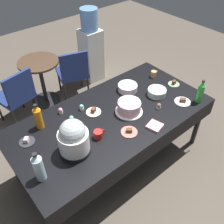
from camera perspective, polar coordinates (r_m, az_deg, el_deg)
ground at (r=3.21m, az=0.00°, el=-10.79°), size 9.00×9.00×0.00m
potluck_table at (r=2.70m, az=0.00°, el=-1.78°), size 2.20×1.10×0.75m
frosted_layer_cake at (r=2.67m, az=3.94°, el=1.11°), size 0.30×0.30×0.14m
slow_cooker at (r=2.22m, az=-8.83°, el=-5.99°), size 0.29×0.29×0.37m
glass_salad_bowl at (r=2.97m, az=10.24°, el=4.51°), size 0.22×0.22×0.08m
ceramic_snack_bowl at (r=3.00m, az=3.60°, el=5.63°), size 0.23×0.23×0.08m
dessert_plate_sage at (r=3.20m, az=13.99°, el=6.36°), size 0.14×0.14×0.06m
dessert_plate_white at (r=2.94m, az=15.88°, el=2.40°), size 0.18×0.18×0.05m
dessert_plate_cream at (r=2.70m, az=-4.27°, el=0.15°), size 0.16×0.16×0.06m
dessert_plate_charcoal at (r=2.52m, az=-18.93°, el=-6.34°), size 0.15×0.15×0.05m
dessert_plate_coral at (r=2.48m, az=3.95°, el=-4.48°), size 0.17×0.17×0.05m
cupcake_berry at (r=2.73m, az=-11.71°, el=0.28°), size 0.05×0.05×0.07m
cupcake_lemon at (r=2.78m, az=10.68°, el=1.32°), size 0.05×0.05×0.07m
cupcake_mint at (r=2.61m, az=-9.27°, el=-1.52°), size 0.05×0.05×0.07m
cupcake_vanilla at (r=2.74m, az=-6.99°, el=1.08°), size 0.05×0.05×0.07m
soda_bottle_orange_juice at (r=2.55m, az=-16.59°, el=-1.12°), size 0.08×0.08×0.29m
soda_bottle_lime_soda at (r=2.94m, az=19.63°, el=4.34°), size 0.07×0.07×0.28m
soda_bottle_water at (r=2.11m, az=-16.50°, el=-12.02°), size 0.09×0.09×0.31m
coffee_mug_red at (r=2.41m, az=-3.16°, el=-5.12°), size 0.13×0.09×0.08m
coffee_mug_tan at (r=3.29m, az=9.56°, el=8.60°), size 0.11×0.07×0.08m
paper_napkin_stack at (r=2.57m, az=9.77°, el=-3.18°), size 0.17×0.17×0.02m
maroon_chair_left at (r=3.62m, az=-21.04°, el=3.85°), size 0.53×0.53×0.85m
maroon_chair_right at (r=3.91m, az=-8.93°, el=9.25°), size 0.55×0.55×0.85m
round_cafe_table at (r=3.92m, az=-16.00°, el=8.29°), size 0.60×0.60×0.72m
water_cooler at (r=4.34m, az=-4.86°, el=14.45°), size 0.32×0.32×1.24m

